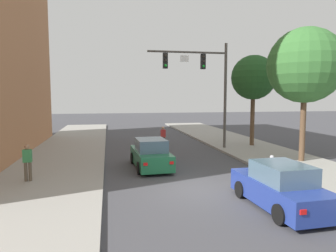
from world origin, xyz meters
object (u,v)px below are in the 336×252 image
at_px(traffic_signal_mast, 204,76).
at_px(fire_hydrant, 272,162).
at_px(car_lead_green, 151,155).
at_px(street_tree_nearest, 305,66).
at_px(street_tree_second, 253,78).
at_px(car_following_blue, 280,188).
at_px(pedestrian_sidewalk_left_walker, 28,161).
at_px(pedestrian_crossing_road, 163,136).

relative_size(traffic_signal_mast, fire_hydrant, 10.42).
bearing_deg(car_lead_green, fire_hydrant, -18.84).
bearing_deg(street_tree_nearest, street_tree_second, 92.00).
bearing_deg(traffic_signal_mast, car_following_blue, -94.56).
bearing_deg(street_tree_second, pedestrian_sidewalk_left_walker, -152.10).
bearing_deg(fire_hydrant, car_lead_green, 161.16).
height_order(traffic_signal_mast, street_tree_second, traffic_signal_mast).
bearing_deg(car_lead_green, street_tree_nearest, -3.17).
relative_size(traffic_signal_mast, street_tree_nearest, 0.99).
distance_m(pedestrian_sidewalk_left_walker, street_tree_second, 16.76).
relative_size(car_following_blue, street_tree_second, 0.63).
height_order(traffic_signal_mast, pedestrian_crossing_road, traffic_signal_mast).
height_order(car_lead_green, street_tree_second, street_tree_second).
height_order(pedestrian_crossing_road, fire_hydrant, pedestrian_crossing_road).
bearing_deg(car_following_blue, street_tree_nearest, 50.94).
relative_size(car_lead_green, pedestrian_sidewalk_left_walker, 2.63).
bearing_deg(car_following_blue, car_lead_green, 117.42).
bearing_deg(street_tree_second, street_tree_nearest, -88.00).
distance_m(traffic_signal_mast, street_tree_second, 4.12).
height_order(car_lead_green, pedestrian_crossing_road, pedestrian_crossing_road).
distance_m(pedestrian_crossing_road, street_tree_nearest, 10.76).
bearing_deg(fire_hydrant, street_tree_second, 71.15).
distance_m(traffic_signal_mast, car_lead_green, 8.03).
height_order(pedestrian_sidewalk_left_walker, pedestrian_crossing_road, pedestrian_sidewalk_left_walker).
relative_size(pedestrian_sidewalk_left_walker, street_tree_nearest, 0.22).
height_order(car_following_blue, pedestrian_sidewalk_left_walker, pedestrian_sidewalk_left_walker).
bearing_deg(car_lead_green, pedestrian_sidewalk_left_walker, -159.70).
height_order(car_following_blue, street_tree_nearest, street_tree_nearest).
bearing_deg(car_following_blue, pedestrian_sidewalk_left_walker, 152.92).
distance_m(car_lead_green, car_following_blue, 7.78).
bearing_deg(pedestrian_sidewalk_left_walker, car_lead_green, 20.30).
distance_m(car_lead_green, street_tree_second, 11.15).
height_order(traffic_signal_mast, pedestrian_sidewalk_left_walker, traffic_signal_mast).
bearing_deg(car_following_blue, fire_hydrant, 63.34).
bearing_deg(car_lead_green, pedestrian_crossing_road, 73.95).
relative_size(pedestrian_sidewalk_left_walker, pedestrian_crossing_road, 1.00).
bearing_deg(pedestrian_sidewalk_left_walker, street_tree_nearest, 6.44).
xyz_separation_m(fire_hydrant, street_tree_second, (2.57, 7.52, 4.76)).
bearing_deg(pedestrian_sidewalk_left_walker, street_tree_second, 27.90).
relative_size(car_following_blue, street_tree_nearest, 0.57).
xyz_separation_m(car_lead_green, car_following_blue, (3.58, -6.91, 0.00)).
relative_size(traffic_signal_mast, street_tree_second, 1.10).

